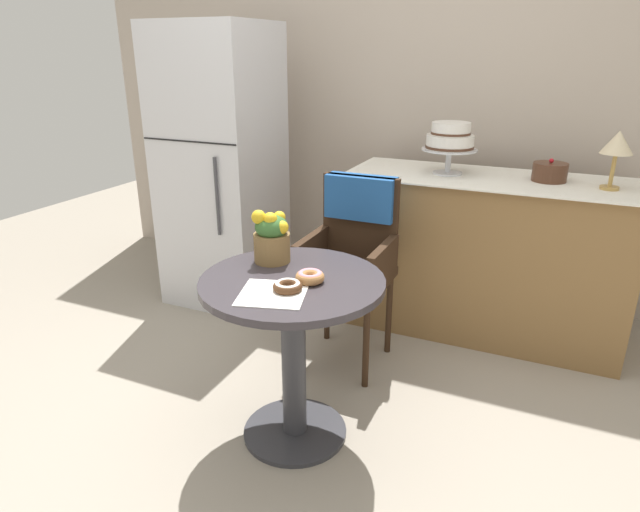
% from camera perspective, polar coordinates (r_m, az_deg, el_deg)
% --- Properties ---
extents(ground_plane, '(8.00, 8.00, 0.00)m').
position_cam_1_polar(ground_plane, '(2.47, -2.61, -17.92)').
color(ground_plane, gray).
extents(back_wall, '(4.80, 0.10, 2.70)m').
position_cam_1_polar(back_wall, '(3.68, 10.68, 17.38)').
color(back_wall, '#B2A393').
rests_on(back_wall, ground).
extents(cafe_table, '(0.72, 0.72, 0.72)m').
position_cam_1_polar(cafe_table, '(2.19, -2.82, -7.49)').
color(cafe_table, '#332D33').
rests_on(cafe_table, ground).
extents(wicker_chair, '(0.42, 0.45, 0.95)m').
position_cam_1_polar(wicker_chair, '(2.76, 3.51, 1.61)').
color(wicker_chair, '#332114').
rests_on(wicker_chair, ground).
extents(paper_napkin, '(0.29, 0.29, 0.00)m').
position_cam_1_polar(paper_napkin, '(1.98, -4.90, -3.95)').
color(paper_napkin, white).
rests_on(paper_napkin, cafe_table).
extents(donut_front, '(0.11, 0.11, 0.04)m').
position_cam_1_polar(donut_front, '(2.06, -1.08, -2.16)').
color(donut_front, '#AD7542').
rests_on(donut_front, cafe_table).
extents(donut_mid, '(0.11, 0.11, 0.04)m').
position_cam_1_polar(donut_mid, '(1.99, -3.40, -3.15)').
color(donut_mid, '#4C2D19').
rests_on(donut_mid, cafe_table).
extents(flower_vase, '(0.15, 0.15, 0.23)m').
position_cam_1_polar(flower_vase, '(2.24, -5.07, 2.09)').
color(flower_vase, brown).
rests_on(flower_vase, cafe_table).
extents(display_counter, '(1.56, 0.62, 0.90)m').
position_cam_1_polar(display_counter, '(3.22, 16.71, 0.07)').
color(display_counter, olive).
rests_on(display_counter, ground).
extents(tiered_cake_stand, '(0.30, 0.30, 0.28)m').
position_cam_1_polar(tiered_cake_stand, '(3.11, 13.42, 11.72)').
color(tiered_cake_stand, silver).
rests_on(tiered_cake_stand, display_counter).
extents(round_layer_cake, '(0.17, 0.17, 0.12)m').
position_cam_1_polar(round_layer_cake, '(3.11, 22.85, 8.08)').
color(round_layer_cake, '#4C2D1E').
rests_on(round_layer_cake, display_counter).
extents(table_lamp, '(0.15, 0.15, 0.28)m').
position_cam_1_polar(table_lamp, '(3.02, 28.62, 10.12)').
color(table_lamp, '#B28C47').
rests_on(table_lamp, display_counter).
extents(refrigerator, '(0.64, 0.63, 1.70)m').
position_cam_1_polar(refrigerator, '(3.49, -10.27, 8.93)').
color(refrigerator, silver).
rests_on(refrigerator, ground).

